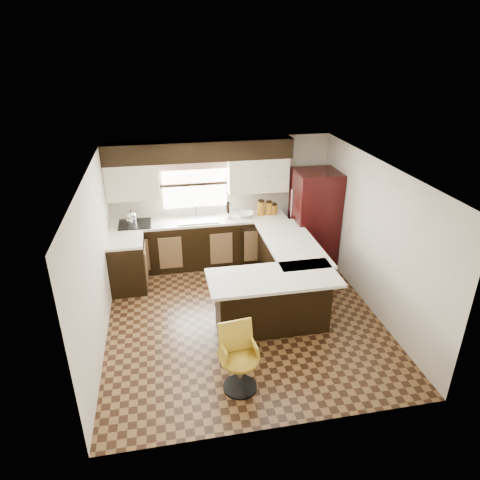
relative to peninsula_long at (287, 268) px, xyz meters
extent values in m
plane|color=#49301A|center=(-0.90, -0.62, -0.45)|extent=(4.40, 4.40, 0.00)
plane|color=silver|center=(-0.90, -0.62, 1.95)|extent=(4.40, 4.40, 0.00)
plane|color=beige|center=(-0.90, 1.58, 0.75)|extent=(4.40, 0.00, 4.40)
plane|color=beige|center=(-0.90, -2.83, 0.75)|extent=(4.40, 0.00, 4.40)
plane|color=beige|center=(-3.00, -0.62, 0.75)|extent=(0.00, 4.40, 4.40)
plane|color=beige|center=(1.20, -0.62, 0.75)|extent=(0.00, 4.40, 4.40)
cube|color=black|center=(-1.35, 1.28, 0.00)|extent=(3.30, 0.60, 0.90)
cube|color=black|center=(-2.70, 0.62, 0.00)|extent=(0.60, 0.70, 0.90)
cube|color=silver|center=(-1.35, 1.28, 0.47)|extent=(3.30, 0.60, 0.04)
cube|color=silver|center=(-2.70, 0.62, 0.47)|extent=(0.60, 0.70, 0.04)
cube|color=black|center=(-1.30, 1.40, 1.77)|extent=(3.40, 0.35, 0.36)
cube|color=beige|center=(-2.52, 1.40, 1.27)|extent=(0.94, 0.35, 0.64)
cube|color=beige|center=(-0.22, 1.40, 1.27)|extent=(1.14, 0.35, 0.64)
cube|color=white|center=(-1.40, 1.56, 1.10)|extent=(1.20, 0.02, 0.90)
cube|color=#D19B93|center=(-1.40, 1.52, 1.49)|extent=(1.30, 0.06, 0.18)
cube|color=#B2B2B7|center=(-1.40, 1.25, 0.51)|extent=(0.75, 0.45, 0.03)
cube|color=black|center=(-0.35, 0.99, -0.02)|extent=(0.58, 0.03, 0.78)
cube|color=black|center=(-2.55, 1.25, 0.51)|extent=(0.58, 0.50, 0.02)
cube|color=black|center=(0.00, 0.00, 0.00)|extent=(0.60, 1.95, 0.90)
cube|color=black|center=(-0.53, -0.97, 0.00)|extent=(1.65, 0.60, 0.90)
cube|color=silver|center=(0.05, 0.00, 0.47)|extent=(0.84, 1.95, 0.04)
cube|color=silver|center=(-0.55, -1.06, 0.47)|extent=(1.89, 0.84, 0.04)
cube|color=black|center=(0.78, 0.93, 0.48)|extent=(0.80, 0.77, 1.86)
cylinder|color=silver|center=(-0.82, 1.28, 0.64)|extent=(0.14, 0.14, 0.29)
imported|color=white|center=(-0.48, 1.28, 0.53)|extent=(0.34, 0.34, 0.08)
cylinder|color=#9A6315|center=(-0.17, 1.30, 0.63)|extent=(0.14, 0.14, 0.27)
cylinder|color=#9A6315|center=(-0.01, 1.30, 0.62)|extent=(0.13, 0.13, 0.24)
cylinder|color=#9A6315|center=(0.08, 1.30, 0.59)|extent=(0.14, 0.14, 0.18)
camera|label=1|loc=(-2.02, -6.19, 3.56)|focal=32.00mm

